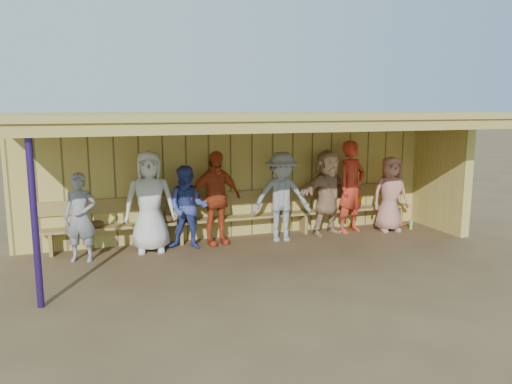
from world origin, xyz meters
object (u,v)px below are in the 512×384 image
Objects in this scene: player_g at (351,187)px; bench at (244,212)px; player_f at (328,192)px; player_c at (188,208)px; player_d at (215,198)px; player_a at (80,217)px; player_b at (150,202)px; player_e at (282,197)px; player_h at (390,194)px.

player_g is 0.25× the size of bench.
player_c is at bearing 167.85° from player_f.
player_g is (2.92, 0.00, 0.06)m from player_d.
player_a is 0.80× the size of player_g.
player_b is 3.60m from player_f.
player_d is at bearing 160.67° from player_g.
player_e is (1.83, -0.06, 0.10)m from player_c.
player_c is 0.88× the size of player_f.
player_h is (3.73, -0.20, -0.10)m from player_d.
player_a reaches higher than bench.
player_b is 1.19× the size of player_c.
player_b is at bearing -168.69° from bench.
bench is (0.66, 0.31, -0.37)m from player_d.
player_h is (1.37, -0.20, -0.08)m from player_f.
player_c is 1.84m from player_e.
player_g is (0.55, 0.00, 0.08)m from player_f.
player_g reaches higher than player_a.
player_a is at bearing -172.67° from player_h.
player_c is at bearing -177.55° from player_d.
player_g is (5.33, 0.28, 0.19)m from player_a.
player_b is at bearing -168.13° from player_e.
player_a is 0.20× the size of bench.
player_a is 0.83× the size of player_b.
player_b is 0.96× the size of player_g.
player_f is 0.56m from player_g.
player_g is at bearing 23.57° from player_c.
player_c is 0.98× the size of player_h.
player_c is 1.30m from bench.
player_b is 2.52m from player_e.
player_a is 0.85× the size of player_d.
player_a is 6.15m from player_h.
player_g is at bearing -7.71° from bench.
player_f reaches higher than bench.
player_c is 0.20× the size of bench.
player_b is at bearing -174.88° from player_h.
player_f is 1.77m from bench.
player_c is at bearing -167.59° from player_e.
player_h is 3.13m from bench.
player_b reaches higher than player_d.
player_d reaches higher than player_e.
player_h is at bearing -12.71° from player_d.
player_g is (1.63, 0.18, 0.08)m from player_e.
player_f reaches higher than player_a.
player_e is (3.70, 0.10, 0.11)m from player_a.
player_d is 1.30m from player_e.
player_f is 1.10× the size of player_h.
player_e is at bearing -173.89° from player_h.
player_c is at bearing -174.50° from player_h.
player_d is at bearing 33.76° from player_c.
player_e is 1.64m from player_g.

